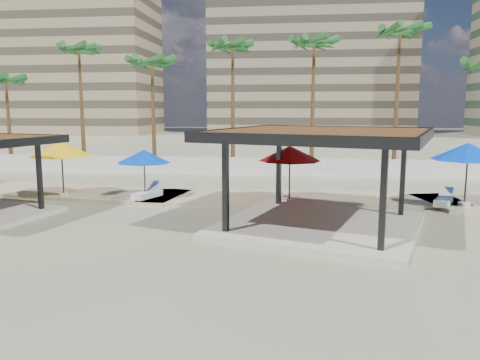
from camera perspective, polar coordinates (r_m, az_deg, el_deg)
The scene contains 18 objects.
ground at distance 17.46m, azimuth 0.35°, elevation -6.70°, with size 200.00×200.00×0.00m, color tan.
promenade at distance 24.81m, azimuth 7.03°, elevation -1.99°, with size 44.45×7.97×0.24m.
boundary_wall at distance 33.02m, azimuth 3.60°, elevation 1.66°, with size 56.00×0.30×1.20m, color silver.
building_west at distance 96.03m, azimuth -20.94°, elevation 14.50°, with size 34.00×16.00×32.40m.
building_mid at distance 95.23m, azimuth 8.52°, elevation 14.42°, with size 38.00×16.00×30.40m.
pavilion_central at distance 18.33m, azimuth 9.84°, elevation 1.24°, with size 9.57×9.57×3.85m.
umbrella_b at distance 25.59m, azimuth -20.96°, elevation 3.56°, with size 3.85×3.85×2.81m.
umbrella_c at distance 22.62m, azimuth 6.10°, elevation 3.22°, with size 3.19×3.19×2.69m.
umbrella_d at distance 23.90m, azimuth 26.05°, elevation 3.12°, with size 4.33×4.33×2.91m.
umbrella_f at distance 23.89m, azimuth -11.62°, elevation 2.81°, with size 2.99×2.99×2.42m.
lounger_a at distance 24.16m, azimuth -11.18°, elevation -1.67°, with size 1.22×2.02×0.73m.
lounger_b at distance 23.96m, azimuth 23.58°, elevation -2.33°, with size 1.34×1.97×0.71m.
palm_a at distance 41.92m, azimuth -26.65°, elevation 10.53°, with size 3.00×3.00×7.71m.
palm_b at distance 39.49m, azimuth -19.04°, elevation 14.29°, with size 3.00×3.00×10.01m.
palm_c at distance 36.63m, azimuth -10.68°, elevation 13.39°, with size 3.00×3.00×8.86m.
palm_d at distance 36.21m, azimuth -0.90°, elevation 15.37°, with size 3.00×3.00×10.05m.
palm_e at distance 35.40m, azimuth 9.02°, elevation 15.59°, with size 3.00×3.00×10.16m.
palm_f at distance 36.35m, azimuth 18.92°, elevation 16.08°, with size 3.00×3.00×10.86m.
Camera 1 is at (1.96, -16.72, 4.64)m, focal length 35.00 mm.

